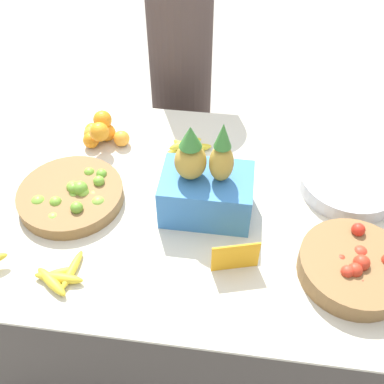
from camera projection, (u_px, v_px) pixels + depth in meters
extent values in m
plane|color=#ADA599|center=(192.00, 308.00, 2.21)|extent=(12.00, 12.00, 0.00)
cube|color=#4C4742|center=(192.00, 263.00, 1.94)|extent=(1.59, 1.08, 0.76)
cube|color=beige|center=(192.00, 203.00, 1.67)|extent=(1.66, 1.12, 0.01)
cylinder|color=olive|center=(71.00, 195.00, 1.65)|extent=(0.38, 0.38, 0.05)
sphere|color=#7AB238|center=(89.00, 173.00, 1.70)|extent=(0.04, 0.04, 0.04)
sphere|color=#7AB238|center=(39.00, 203.00, 1.61)|extent=(0.06, 0.06, 0.06)
sphere|color=#89BC42|center=(83.00, 193.00, 1.63)|extent=(0.05, 0.05, 0.05)
sphere|color=#7AB238|center=(94.00, 197.00, 1.64)|extent=(0.05, 0.05, 0.05)
sphere|color=#6BA333|center=(77.00, 208.00, 1.56)|extent=(0.04, 0.04, 0.04)
sphere|color=#6BA333|center=(80.00, 188.00, 1.62)|extent=(0.06, 0.06, 0.06)
sphere|color=#89BC42|center=(75.00, 197.00, 1.64)|extent=(0.05, 0.05, 0.05)
sphere|color=#7AB238|center=(73.00, 187.00, 1.64)|extent=(0.05, 0.05, 0.05)
sphere|color=#7AB238|center=(56.00, 202.00, 1.59)|extent=(0.04, 0.04, 0.04)
sphere|color=#7AB238|center=(99.00, 181.00, 1.65)|extent=(0.04, 0.04, 0.04)
sphere|color=#89BC42|center=(99.00, 203.00, 1.61)|extent=(0.05, 0.05, 0.05)
sphere|color=#6BA333|center=(74.00, 189.00, 1.62)|extent=(0.04, 0.04, 0.04)
sphere|color=#6BA333|center=(102.00, 174.00, 1.69)|extent=(0.04, 0.04, 0.04)
sphere|color=#89BC42|center=(54.00, 219.00, 1.56)|extent=(0.04, 0.04, 0.04)
sphere|color=#6BA333|center=(73.00, 194.00, 1.65)|extent=(0.04, 0.04, 0.04)
cylinder|color=olive|center=(354.00, 267.00, 1.42)|extent=(0.35, 0.35, 0.07)
sphere|color=red|center=(358.00, 230.00, 1.46)|extent=(0.04, 0.04, 0.04)
sphere|color=red|center=(341.00, 260.00, 1.41)|extent=(0.04, 0.04, 0.04)
sphere|color=red|center=(361.00, 285.00, 1.36)|extent=(0.05, 0.05, 0.05)
sphere|color=red|center=(362.00, 263.00, 1.37)|extent=(0.05, 0.05, 0.05)
sphere|color=red|center=(353.00, 268.00, 1.42)|extent=(0.05, 0.05, 0.05)
sphere|color=red|center=(360.00, 253.00, 1.43)|extent=(0.05, 0.05, 0.05)
sphere|color=red|center=(355.00, 270.00, 1.36)|extent=(0.05, 0.05, 0.05)
sphere|color=red|center=(370.00, 288.00, 1.35)|extent=(0.04, 0.04, 0.04)
sphere|color=red|center=(330.00, 260.00, 1.44)|extent=(0.05, 0.05, 0.05)
sphere|color=red|center=(350.00, 271.00, 1.39)|extent=(0.04, 0.04, 0.04)
sphere|color=red|center=(347.00, 271.00, 1.35)|extent=(0.04, 0.04, 0.04)
sphere|color=orange|center=(92.00, 130.00, 1.91)|extent=(0.06, 0.06, 0.06)
sphere|color=orange|center=(91.00, 140.00, 1.86)|extent=(0.07, 0.07, 0.07)
sphere|color=orange|center=(92.00, 134.00, 1.89)|extent=(0.07, 0.07, 0.07)
sphere|color=orange|center=(107.00, 133.00, 1.89)|extent=(0.07, 0.07, 0.07)
sphere|color=orange|center=(122.00, 138.00, 1.87)|extent=(0.07, 0.07, 0.07)
sphere|color=orange|center=(102.00, 120.00, 1.86)|extent=(0.08, 0.08, 0.08)
sphere|color=orange|center=(99.00, 132.00, 1.80)|extent=(0.08, 0.08, 0.08)
cylinder|color=#B7B7BF|center=(349.00, 183.00, 1.69)|extent=(0.37, 0.37, 0.06)
cube|color=orange|center=(235.00, 257.00, 1.42)|extent=(0.15, 0.05, 0.12)
cube|color=#3370B7|center=(207.00, 194.00, 1.57)|extent=(0.32, 0.21, 0.17)
ellipsoid|color=#B28E38|center=(190.00, 161.00, 1.47)|extent=(0.11, 0.11, 0.13)
cone|color=#387A33|center=(190.00, 137.00, 1.40)|extent=(0.07, 0.07, 0.08)
ellipsoid|color=#B28E38|center=(221.00, 163.00, 1.46)|extent=(0.08, 0.08, 0.14)
cone|color=#387A33|center=(223.00, 135.00, 1.38)|extent=(0.06, 0.06, 0.09)
ellipsoid|color=yellow|center=(178.00, 150.00, 1.84)|extent=(0.11, 0.09, 0.03)
ellipsoid|color=yellow|center=(196.00, 148.00, 1.85)|extent=(0.13, 0.07, 0.03)
ellipsoid|color=yellow|center=(187.00, 154.00, 1.83)|extent=(0.11, 0.10, 0.03)
ellipsoid|color=yellow|center=(186.00, 149.00, 1.81)|extent=(0.14, 0.12, 0.03)
ellipsoid|color=yellow|center=(185.00, 144.00, 1.82)|extent=(0.14, 0.11, 0.04)
ellipsoid|color=yellow|center=(72.00, 270.00, 1.44)|extent=(0.04, 0.16, 0.03)
ellipsoid|color=yellow|center=(59.00, 278.00, 1.41)|extent=(0.16, 0.03, 0.03)
ellipsoid|color=yellow|center=(51.00, 282.00, 1.40)|extent=(0.14, 0.11, 0.03)
ellipsoid|color=yellow|center=(59.00, 273.00, 1.43)|extent=(0.11, 0.08, 0.03)
cylinder|color=#473833|center=(181.00, 73.00, 2.33)|extent=(0.32, 0.32, 1.50)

